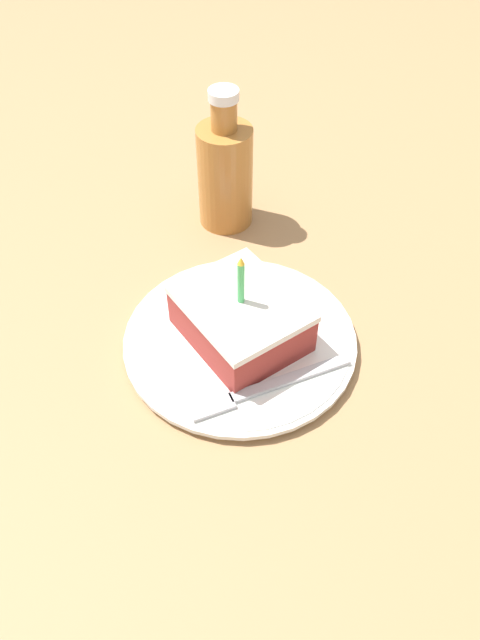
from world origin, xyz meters
The scene contains 5 objects.
ground_plane centered at (0.00, 0.00, -0.02)m, with size 2.40×2.40×0.04m.
plate centered at (0.01, -0.02, 0.01)m, with size 0.26×0.26×0.01m.
cake_slice centered at (0.01, -0.02, 0.04)m, with size 0.11×0.13×0.11m.
fork centered at (0.03, 0.05, 0.02)m, with size 0.18×0.06×0.00m.
bottle centered at (-0.11, -0.21, 0.07)m, with size 0.07×0.07×0.18m.
Camera 1 is at (0.27, 0.35, 0.53)m, focal length 35.00 mm.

